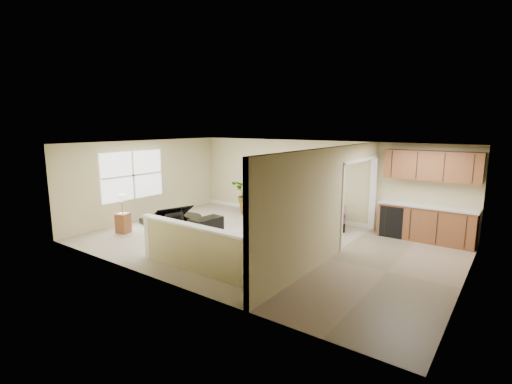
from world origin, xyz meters
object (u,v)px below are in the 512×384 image
Objects in this scene: loveseat at (313,214)px; lamp_stand at (123,217)px; accent_table at (283,204)px; piano_bench at (207,228)px; small_plant at (340,224)px; palm_plant at (252,194)px; piano at (169,205)px.

lamp_stand reaches higher than loveseat.
piano_bench is at bearing -97.38° from accent_table.
loveseat is 0.90m from small_plant.
small_plant is at bearing 12.15° from loveseat.
piano_bench is at bearing -77.84° from palm_plant.
small_plant is at bearing -3.61° from palm_plant.
small_plant is at bearing 36.55° from lamp_stand.
palm_plant is 3.27m from small_plant.
palm_plant reaches higher than small_plant.
piano_bench is at bearing 5.38° from piano.
piano_bench is 0.43× the size of loveseat.
piano is at bearing -130.17° from loveseat.
lamp_stand is at bearing -143.45° from small_plant.
small_plant is (3.22, -0.20, -0.48)m from palm_plant.
piano is 1.34× the size of palm_plant.
small_plant is at bearing 43.71° from piano.
piano_bench is at bearing -104.50° from loveseat.
accent_table is (2.35, 2.69, -0.13)m from piano.
piano is at bearing 167.63° from piano_bench.
accent_table is 4.89m from lamp_stand.
accent_table is (-1.32, 0.39, 0.07)m from loveseat.
piano_bench is 2.48m from lamp_stand.
palm_plant is 2.73× the size of small_plant.
loveseat is 1.37m from accent_table.
small_plant is 0.50× the size of lamp_stand.
piano reaches higher than small_plant.
palm_plant is at bearing -165.06° from accent_table.
small_plant is (2.61, 2.65, -0.05)m from piano_bench.
small_plant is at bearing -12.16° from accent_table.
palm_plant is (-1.02, -0.27, 0.27)m from accent_table.
accent_table is at bearing 82.62° from piano_bench.
piano_bench is 3.23m from loveseat.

